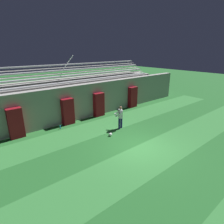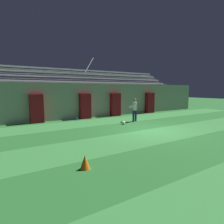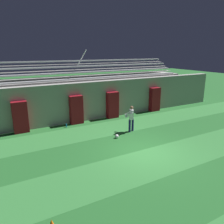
% 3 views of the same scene
% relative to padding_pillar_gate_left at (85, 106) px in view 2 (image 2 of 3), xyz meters
% --- Properties ---
extents(ground_plane, '(80.00, 80.00, 0.00)m').
position_rel_padding_pillar_gate_left_xyz_m(ground_plane, '(1.44, -5.95, -0.99)').
color(ground_plane, '#236028').
extents(turf_stripe_mid, '(28.00, 2.50, 0.01)m').
position_rel_padding_pillar_gate_left_xyz_m(turf_stripe_mid, '(1.44, -6.96, -0.99)').
color(turf_stripe_mid, '#337A38').
rests_on(turf_stripe_mid, ground).
extents(turf_stripe_far, '(28.00, 2.50, 0.01)m').
position_rel_padding_pillar_gate_left_xyz_m(turf_stripe_far, '(1.44, -1.96, -0.99)').
color(turf_stripe_far, '#337A38').
rests_on(turf_stripe_far, ground).
extents(back_wall, '(24.00, 0.60, 2.80)m').
position_rel_padding_pillar_gate_left_xyz_m(back_wall, '(1.44, 0.55, 0.41)').
color(back_wall, '#999691').
rests_on(back_wall, ground).
extents(padding_pillar_gate_left, '(0.90, 0.44, 1.99)m').
position_rel_padding_pillar_gate_left_xyz_m(padding_pillar_gate_left, '(0.00, 0.00, 0.00)').
color(padding_pillar_gate_left, maroon).
rests_on(padding_pillar_gate_left, ground).
extents(padding_pillar_gate_right, '(0.90, 0.44, 1.99)m').
position_rel_padding_pillar_gate_left_xyz_m(padding_pillar_gate_right, '(2.88, 0.00, 0.00)').
color(padding_pillar_gate_right, maroon).
rests_on(padding_pillar_gate_right, ground).
extents(padding_pillar_far_left, '(0.90, 0.44, 1.99)m').
position_rel_padding_pillar_gate_left_xyz_m(padding_pillar_far_left, '(-3.64, 0.00, 0.00)').
color(padding_pillar_far_left, maroon).
rests_on(padding_pillar_far_left, ground).
extents(padding_pillar_far_right, '(0.90, 0.44, 1.99)m').
position_rel_padding_pillar_gate_left_xyz_m(padding_pillar_far_right, '(6.95, 0.00, 0.00)').
color(padding_pillar_far_right, maroon).
rests_on(padding_pillar_far_right, ground).
extents(bleacher_stand, '(18.00, 3.35, 5.03)m').
position_rel_padding_pillar_gate_left_xyz_m(bleacher_stand, '(1.44, 2.54, 0.50)').
color(bleacher_stand, '#999691').
rests_on(bleacher_stand, ground).
extents(goalkeeper, '(0.71, 0.73, 1.67)m').
position_rel_padding_pillar_gate_left_xyz_m(goalkeeper, '(2.46, -3.15, -0.04)').
color(goalkeeper, '#19194C').
rests_on(goalkeeper, ground).
extents(soccer_ball, '(0.22, 0.22, 0.22)m').
position_rel_padding_pillar_gate_left_xyz_m(soccer_ball, '(1.13, -3.68, -0.88)').
color(soccer_ball, white).
rests_on(soccer_ball, ground).
extents(traffic_cone, '(0.30, 0.30, 0.42)m').
position_rel_padding_pillar_gate_left_xyz_m(traffic_cone, '(-3.95, -8.77, -0.78)').
color(traffic_cone, orange).
rests_on(traffic_cone, ground).
extents(water_bottle, '(0.07, 0.07, 0.24)m').
position_rel_padding_pillar_gate_left_xyz_m(water_bottle, '(-0.90, -0.44, -0.87)').
color(water_bottle, '#1E8CD8').
rests_on(water_bottle, ground).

